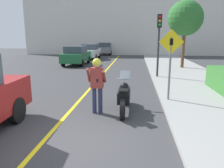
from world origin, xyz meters
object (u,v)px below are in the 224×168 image
at_px(parked_car_white, 90,51).
at_px(parked_car_grey, 106,48).
at_px(motorcycle, 124,97).
at_px(street_tree, 185,18).
at_px(traffic_light, 159,34).
at_px(crossing_sign, 170,58).
at_px(parked_car_green, 76,55).
at_px(person_biker, 97,80).

bearing_deg(parked_car_white, parked_car_grey, 81.18).
bearing_deg(motorcycle, parked_car_white, 105.37).
bearing_deg(parked_car_grey, street_tree, -59.13).
distance_m(motorcycle, traffic_light, 6.77).
height_order(crossing_sign, parked_car_green, crossing_sign).
relative_size(street_tree, parked_car_green, 1.20).
bearing_deg(street_tree, motorcycle, -111.05).
xyz_separation_m(motorcycle, traffic_light, (1.69, 6.19, 2.15)).
relative_size(motorcycle, crossing_sign, 0.82).
relative_size(parked_car_green, parked_car_white, 1.00).
bearing_deg(person_biker, parked_car_grey, 97.12).
bearing_deg(parked_car_grey, person_biker, -82.88).
bearing_deg(crossing_sign, traffic_light, 89.52).
bearing_deg(street_tree, parked_car_grey, 120.87).
bearing_deg(parked_car_white, street_tree, -38.63).
xyz_separation_m(person_biker, parked_car_white, (-3.93, 17.78, -0.28)).
bearing_deg(crossing_sign, parked_car_white, 111.60).
distance_m(traffic_light, parked_car_green, 9.09).
distance_m(person_biker, street_tree, 12.10).
bearing_deg(parked_car_white, crossing_sign, -68.40).
bearing_deg(crossing_sign, street_tree, 75.69).
distance_m(motorcycle, street_tree, 11.65).
xyz_separation_m(crossing_sign, traffic_light, (0.04, 5.02, 0.95)).
height_order(motorcycle, crossing_sign, crossing_sign).
distance_m(traffic_light, parked_car_white, 13.13).
height_order(crossing_sign, street_tree, street_tree).
distance_m(parked_car_green, parked_car_grey, 11.51).
bearing_deg(parked_car_grey, crossing_sign, -76.20).
distance_m(motorcycle, parked_car_white, 18.11).
relative_size(street_tree, parked_car_grey, 1.20).
relative_size(traffic_light, parked_car_grey, 0.87).
distance_m(person_biker, parked_car_grey, 24.08).
xyz_separation_m(parked_car_white, parked_car_grey, (0.95, 6.11, 0.00)).
relative_size(traffic_light, street_tree, 0.72).
xyz_separation_m(crossing_sign, parked_car_grey, (-5.50, 22.40, -0.86)).
bearing_deg(person_biker, parked_car_green, 108.24).
relative_size(motorcycle, street_tree, 0.43).
relative_size(motorcycle, parked_car_grey, 0.52).
bearing_deg(crossing_sign, motorcycle, -144.69).
bearing_deg(person_biker, crossing_sign, 30.62).
bearing_deg(motorcycle, traffic_light, 74.71).
bearing_deg(motorcycle, crossing_sign, 35.31).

